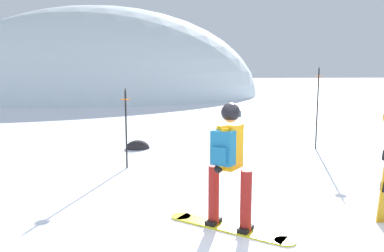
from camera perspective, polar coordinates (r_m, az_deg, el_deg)
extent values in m
plane|color=white|center=(5.18, 7.57, -16.04)|extent=(300.00, 300.00, 0.00)
ellipsoid|color=white|center=(37.17, -12.80, 4.46)|extent=(28.51, 25.65, 16.02)
cube|color=yellow|center=(5.39, 5.53, -14.90)|extent=(1.33, 1.27, 0.02)
cylinder|color=yellow|center=(5.75, -1.63, -13.35)|extent=(0.28, 0.28, 0.02)
cylinder|color=yellow|center=(5.12, 13.70, -16.36)|extent=(0.28, 0.28, 0.02)
cube|color=black|center=(5.47, 3.22, -14.02)|extent=(0.27, 0.28, 0.06)
cube|color=black|center=(5.28, 7.95, -14.94)|extent=(0.27, 0.28, 0.06)
cylinder|color=maroon|center=(5.34, 3.26, -10.23)|extent=(0.15, 0.15, 0.82)
cylinder|color=maroon|center=(5.14, 8.03, -11.03)|extent=(0.15, 0.15, 0.82)
cube|color=#F4A314|center=(5.06, 5.70, -3.09)|extent=(0.41, 0.41, 0.58)
cylinder|color=#F4A314|center=(4.86, 4.49, -3.54)|extent=(0.20, 0.19, 0.57)
cylinder|color=#F4A314|center=(5.26, 6.82, -2.68)|extent=(0.20, 0.19, 0.57)
sphere|color=black|center=(4.91, 3.93, -6.39)|extent=(0.11, 0.11, 0.11)
sphere|color=black|center=(5.35, 6.48, -5.24)|extent=(0.11, 0.11, 0.11)
cube|color=teal|center=(4.88, 4.66, -3.25)|extent=(0.33, 0.32, 0.44)
cube|color=teal|center=(4.81, 4.09, -4.38)|extent=(0.19, 0.18, 0.20)
sphere|color=tan|center=(5.00, 5.77, 1.70)|extent=(0.21, 0.21, 0.21)
sphere|color=black|center=(4.99, 5.77, 2.04)|extent=(0.25, 0.25, 0.25)
cube|color=navy|center=(5.11, 6.42, 1.83)|extent=(0.14, 0.14, 0.08)
cylinder|color=black|center=(8.51, -9.79, -0.61)|extent=(0.04, 0.04, 1.71)
cylinder|color=orange|center=(8.44, -9.90, 3.93)|extent=(0.20, 0.20, 0.02)
cone|color=black|center=(8.43, -9.93, 5.42)|extent=(0.04, 0.04, 0.08)
cylinder|color=black|center=(11.08, 18.17, 2.33)|extent=(0.04, 0.04, 2.20)
cylinder|color=orange|center=(11.03, 18.38, 7.09)|extent=(0.20, 0.20, 0.01)
cone|color=black|center=(11.03, 18.43, 8.23)|extent=(0.04, 0.04, 0.08)
ellipsoid|color=#282628|center=(10.83, -8.11, -3.34)|extent=(0.67, 0.57, 0.47)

